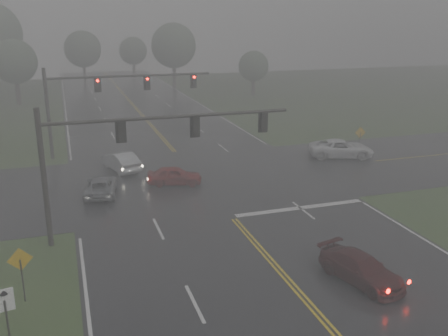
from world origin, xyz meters
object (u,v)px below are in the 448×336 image
object	(u,v)px
sedan_red	(175,184)
signal_gantry_near	(125,144)
car_grey	(101,195)
sedan_maroon	(360,281)
pickup_white	(341,157)
sedan_silver	(122,170)
signal_gantry_far	(101,93)

from	to	relation	value
sedan_red	signal_gantry_near	world-z (taller)	signal_gantry_near
signal_gantry_near	car_grey	bearing A→B (deg)	97.75
car_grey	sedan_red	bearing A→B (deg)	-165.16
sedan_maroon	pickup_white	xyz separation A→B (m)	(9.97, 18.53, 0.00)
sedan_maroon	sedan_red	xyz separation A→B (m)	(-4.98, 15.84, 0.00)
sedan_silver	signal_gantry_near	distance (m)	13.30
sedan_red	signal_gantry_near	bearing A→B (deg)	166.64
signal_gantry_near	sedan_silver	bearing A→B (deg)	85.33
signal_gantry_far	sedan_red	bearing A→B (deg)	-68.04
sedan_maroon	car_grey	bearing A→B (deg)	108.15
sedan_silver	signal_gantry_near	world-z (taller)	signal_gantry_near
sedan_maroon	sedan_silver	world-z (taller)	sedan_silver
sedan_red	sedan_silver	world-z (taller)	sedan_silver
sedan_maroon	signal_gantry_near	distance (m)	13.33
pickup_white	car_grey	bearing A→B (deg)	117.08
sedan_silver	car_grey	bearing A→B (deg)	52.41
sedan_silver	signal_gantry_far	distance (m)	7.48
sedan_red	sedan_silver	xyz separation A→B (m)	(-3.18, 4.62, 0.00)
sedan_maroon	signal_gantry_far	xyz separation A→B (m)	(-8.95, 25.68, 5.30)
sedan_red	car_grey	distance (m)	5.18
car_grey	signal_gantry_near	xyz separation A→B (m)	(0.96, -7.08, 5.10)
sedan_red	signal_gantry_far	world-z (taller)	signal_gantry_far
sedan_red	sedan_silver	distance (m)	5.61
sedan_red	pickup_white	distance (m)	15.19
sedan_maroon	signal_gantry_far	bearing A→B (deg)	93.86
sedan_silver	signal_gantry_near	bearing A→B (deg)	68.55
signal_gantry_near	signal_gantry_far	bearing A→B (deg)	89.29
sedan_maroon	signal_gantry_near	bearing A→B (deg)	122.75
sedan_silver	car_grey	world-z (taller)	sedan_silver
car_grey	signal_gantry_far	world-z (taller)	signal_gantry_far
sedan_red	car_grey	size ratio (longest dim) A/B	0.90
signal_gantry_far	pickup_white	bearing A→B (deg)	-20.69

